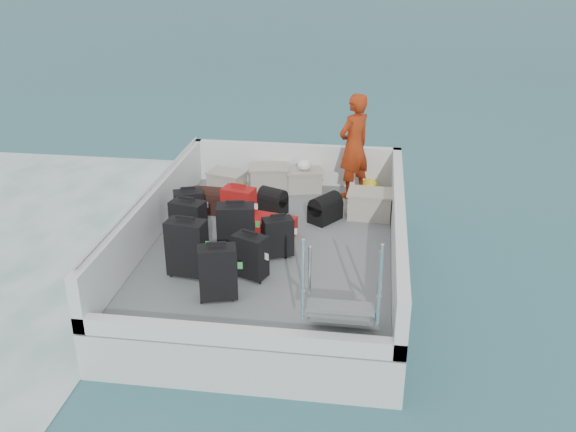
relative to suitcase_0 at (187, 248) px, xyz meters
name	(u,v)px	position (x,y,z in m)	size (l,w,h in m)	color
ground	(273,282)	(0.92, 1.03, -1.00)	(160.00, 160.00, 0.00)	#174653
ferry_hull	(273,264)	(0.92, 1.03, -0.70)	(3.60, 5.00, 0.60)	silver
deck	(272,244)	(0.92, 1.03, -0.39)	(3.30, 4.70, 0.02)	slate
deck_fittings	(294,231)	(1.26, 0.71, 0.00)	(3.60, 5.00, 0.90)	silver
suitcase_0	(187,248)	(0.00, 0.00, 0.00)	(0.49, 0.28, 0.75)	black
suitcase_1	(189,225)	(-0.20, 0.76, -0.03)	(0.46, 0.26, 0.69)	black
suitcase_2	(189,211)	(-0.36, 1.32, -0.07)	(0.42, 0.25, 0.61)	black
suitcase_3	(218,273)	(0.52, -0.51, -0.03)	(0.45, 0.26, 0.68)	black
suitcase_4	(236,231)	(0.49, 0.62, -0.01)	(0.50, 0.29, 0.73)	black
suitcase_5	(239,209)	(0.35, 1.47, -0.06)	(0.46, 0.28, 0.64)	#AF180D
suitcase_6	(250,257)	(0.80, 0.05, -0.09)	(0.42, 0.25, 0.58)	black
suitcase_7	(278,238)	(1.06, 0.66, -0.10)	(0.39, 0.23, 0.56)	black
suitcase_8	(270,227)	(0.84, 1.27, -0.24)	(0.46, 0.69, 0.27)	#AF180D
duffel_0	(212,202)	(-0.20, 2.01, -0.22)	(0.53, 0.30, 0.32)	black
duffel_1	(273,204)	(0.75, 2.09, -0.22)	(0.40, 0.30, 0.32)	black
duffel_2	(325,211)	(1.58, 1.93, -0.22)	(0.50, 0.30, 0.32)	black
crate_0	(227,183)	(-0.15, 2.85, -0.20)	(0.57, 0.39, 0.34)	#ABA295
crate_1	(269,178)	(0.52, 3.11, -0.19)	(0.63, 0.43, 0.38)	#ABA295
crate_2	(304,181)	(1.12, 3.12, -0.21)	(0.56, 0.39, 0.34)	#ABA295
crate_3	(370,205)	(2.25, 2.16, -0.18)	(0.65, 0.45, 0.39)	#ABA295
yellow_bag	(370,185)	(2.22, 3.23, -0.27)	(0.28, 0.26, 0.22)	gold
white_bag	(304,167)	(1.12, 3.12, 0.05)	(0.24, 0.24, 0.18)	white
passenger	(354,146)	(1.94, 3.01, 0.48)	(0.63, 0.41, 1.72)	red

